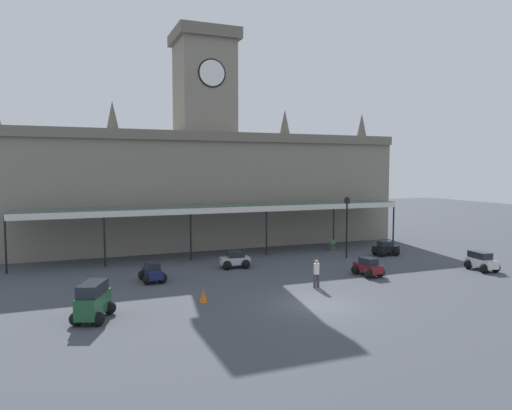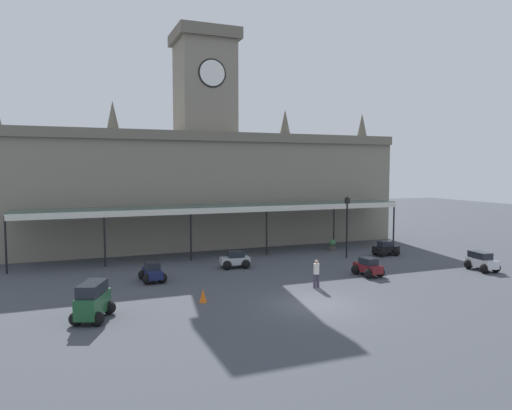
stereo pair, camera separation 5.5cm
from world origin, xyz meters
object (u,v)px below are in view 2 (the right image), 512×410
car_black_sedan (386,249)px  victorian_lamppost (347,220)px  car_green_van (93,303)px  traffic_cone (203,296)px  car_white_estate (481,262)px  planter_forecourt_centre (332,245)px  pedestrian_crossing_forecourt (316,273)px  car_maroon_sedan (368,268)px  car_navy_sedan (152,273)px  car_silver_sedan (235,261)px

car_black_sedan → victorian_lamppost: bearing=176.4°
car_green_van → traffic_cone: 5.61m
car_white_estate → planter_forecourt_centre: car_white_estate is taller
traffic_cone → pedestrian_crossing_forecourt: bearing=3.8°
car_maroon_sedan → planter_forecourt_centre: 9.67m
car_black_sedan → pedestrian_crossing_forecourt: (-10.31, -7.11, 0.41)m
pedestrian_crossing_forecourt → car_green_van: bearing=-173.6°
car_green_van → pedestrian_crossing_forecourt: bearing=6.4°
car_navy_sedan → planter_forecourt_centre: bearing=19.0°
car_green_van → planter_forecourt_centre: size_ratio=2.69×
car_green_van → traffic_cone: car_green_van is taller
car_navy_sedan → victorian_lamppost: size_ratio=0.43×
car_white_estate → car_black_sedan: 7.56m
car_silver_sedan → pedestrian_crossing_forecourt: size_ratio=1.27×
car_white_estate → victorian_lamppost: 9.89m
car_navy_sedan → pedestrian_crossing_forecourt: pedestrian_crossing_forecourt is taller
car_navy_sedan → car_maroon_sedan: size_ratio=0.99×
pedestrian_crossing_forecourt → victorian_lamppost: 10.19m
car_navy_sedan → car_black_sedan: (19.02, 1.93, 0.00)m
car_black_sedan → car_maroon_sedan: bearing=-135.3°
car_green_van → victorian_lamppost: victorian_lamppost is taller
car_white_estate → planter_forecourt_centre: bearing=116.7°
car_silver_sedan → traffic_cone: 8.73m
car_navy_sedan → pedestrian_crossing_forecourt: 10.14m
car_navy_sedan → car_white_estate: bearing=-13.4°
car_black_sedan → planter_forecourt_centre: size_ratio=2.15×
victorian_lamppost → car_silver_sedan: bearing=-178.4°
car_silver_sedan → pedestrian_crossing_forecourt: bearing=-69.8°
car_black_sedan → car_maroon_sedan: same height
victorian_lamppost → traffic_cone: (-13.76, -7.80, -2.67)m
car_green_van → car_silver_sedan: car_green_van is taller
car_green_van → car_maroon_sedan: (17.21, 2.93, -0.30)m
car_black_sedan → car_maroon_sedan: 7.91m
car_white_estate → car_silver_sedan: size_ratio=1.10×
car_silver_sedan → car_maroon_sedan: bearing=-37.1°
traffic_cone → car_black_sedan: bearing=23.6°
car_black_sedan → traffic_cone: size_ratio=2.91×
pedestrian_crossing_forecourt → car_navy_sedan: bearing=149.3°
car_black_sedan → pedestrian_crossing_forecourt: 12.53m
car_green_van → car_maroon_sedan: 17.46m
car_green_van → car_maroon_sedan: car_green_van is taller
pedestrian_crossing_forecourt → planter_forecourt_centre: size_ratio=1.74×
victorian_lamppost → planter_forecourt_centre: 4.35m
car_black_sedan → car_green_van: 24.36m
car_green_van → traffic_cone: (5.51, 0.93, -0.45)m
car_black_sedan → planter_forecourt_centre: car_black_sedan is taller
car_white_estate → pedestrian_crossing_forecourt: bearing=-179.9°
car_navy_sedan → traffic_cone: car_navy_sedan is taller
car_black_sedan → car_green_van: (-22.83, -8.50, 0.30)m
car_navy_sedan → victorian_lamppost: bearing=7.9°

